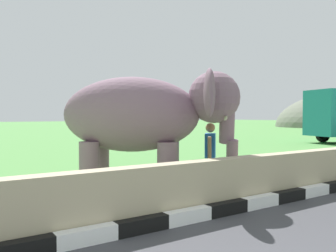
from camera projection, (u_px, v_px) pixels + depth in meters
striped_curb at (115, 231)px, 5.27m from camera, size 16.20×0.20×0.24m
barrier_parapet at (220, 185)px, 6.82m from camera, size 28.00×0.36×1.00m
elephant at (147, 116)px, 8.04m from camera, size 3.93×3.69×2.82m
person_handler at (210, 153)px, 8.58m from camera, size 0.53×0.54×1.66m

